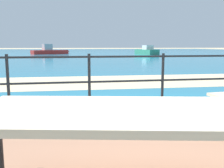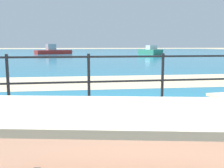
{
  "view_description": "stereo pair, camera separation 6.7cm",
  "coord_description": "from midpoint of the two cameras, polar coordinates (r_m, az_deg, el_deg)",
  "views": [
    {
      "loc": [
        -0.91,
        -1.5,
        1.14
      ],
      "look_at": [
        -0.17,
        2.76,
        0.48
      ],
      "focal_mm": 40.83,
      "sensor_mm": 36.0,
      "label": 1
    },
    {
      "loc": [
        -0.85,
        -1.51,
        1.14
      ],
      "look_at": [
        -0.17,
        2.76,
        0.48
      ],
      "focal_mm": 40.83,
      "sensor_mm": 36.0,
      "label": 2
    }
  ],
  "objects": [
    {
      "name": "beach_strip",
      "position": [
        8.05,
        -3.56,
        0.5
      ],
      "size": [
        54.05,
        4.16,
        0.01
      ],
      "primitive_type": "cube",
      "rotation": [
        0.0,
        0.0,
        -0.02
      ],
      "color": "beige",
      "rests_on": "ground"
    },
    {
      "name": "boat_near",
      "position": [
        32.92,
        7.66,
        7.27
      ],
      "size": [
        2.41,
        4.06,
        1.17
      ],
      "rotation": [
        0.0,
        0.0,
        1.87
      ],
      "color": "#338466",
      "rests_on": "sea_water"
    },
    {
      "name": "railing_fence",
      "position": [
        3.99,
        2.87,
        1.76
      ],
      "size": [
        5.94,
        0.04,
        0.96
      ],
      "color": "#1E2328",
      "rests_on": "patio_paving"
    },
    {
      "name": "boat_mid",
      "position": [
        35.54,
        -13.78,
        7.18
      ],
      "size": [
        5.18,
        3.49,
        1.34
      ],
      "rotation": [
        0.0,
        0.0,
        0.51
      ],
      "color": "red",
      "rests_on": "sea_water"
    },
    {
      "name": "picnic_table",
      "position": [
        1.42,
        4.17,
        -12.22
      ],
      "size": [
        2.03,
        1.77,
        0.74
      ],
      "rotation": [
        0.0,
        0.0,
        -0.2
      ],
      "color": "#BCAD93",
      "rests_on": "patio_paving"
    },
    {
      "name": "sea_water",
      "position": [
        41.53,
        -8.78,
        6.94
      ],
      "size": [
        90.0,
        90.0,
        0.01
      ],
      "primitive_type": "cube",
      "color": "teal",
      "rests_on": "ground"
    }
  ]
}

